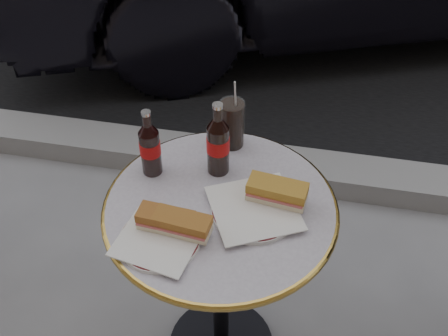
% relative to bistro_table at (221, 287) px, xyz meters
% --- Properties ---
extents(curb, '(40.00, 0.20, 0.12)m').
position_rel_bistro_table_xyz_m(curb, '(0.00, 0.90, -0.32)').
color(curb, gray).
rests_on(curb, ground).
extents(bistro_table, '(0.62, 0.62, 0.73)m').
position_rel_bistro_table_xyz_m(bistro_table, '(0.00, 0.00, 0.00)').
color(bistro_table, '#BAB2C4').
rests_on(bistro_table, ground).
extents(plate_left, '(0.26, 0.26, 0.01)m').
position_rel_bistro_table_xyz_m(plate_left, '(-0.12, -0.15, 0.37)').
color(plate_left, white).
rests_on(plate_left, bistro_table).
extents(plate_right, '(0.28, 0.28, 0.01)m').
position_rel_bistro_table_xyz_m(plate_right, '(0.09, -0.01, 0.37)').
color(plate_right, silver).
rests_on(plate_right, bistro_table).
extents(sandwich_left_a, '(0.14, 0.08, 0.05)m').
position_rel_bistro_table_xyz_m(sandwich_left_a, '(-0.11, -0.11, 0.40)').
color(sandwich_left_a, '#995A26').
rests_on(sandwich_left_a, plate_left).
extents(sandwich_left_b, '(0.15, 0.08, 0.05)m').
position_rel_bistro_table_xyz_m(sandwich_left_b, '(-0.07, -0.11, 0.40)').
color(sandwich_left_b, '#9C6127').
rests_on(sandwich_left_b, plate_left).
extents(sandwich_right, '(0.16, 0.09, 0.05)m').
position_rel_bistro_table_xyz_m(sandwich_right, '(0.14, 0.04, 0.41)').
color(sandwich_right, '#B4802D').
rests_on(sandwich_right, plate_right).
extents(cola_bottle_left, '(0.07, 0.07, 0.21)m').
position_rel_bistro_table_xyz_m(cola_bottle_left, '(-0.21, 0.09, 0.47)').
color(cola_bottle_left, black).
rests_on(cola_bottle_left, bistro_table).
extents(cola_bottle_right, '(0.08, 0.08, 0.23)m').
position_rel_bistro_table_xyz_m(cola_bottle_right, '(-0.03, 0.13, 0.48)').
color(cola_bottle_right, black).
rests_on(cola_bottle_right, bistro_table).
extents(cola_glass, '(0.08, 0.08, 0.15)m').
position_rel_bistro_table_xyz_m(cola_glass, '(-0.02, 0.25, 0.44)').
color(cola_glass, black).
rests_on(cola_glass, bistro_table).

